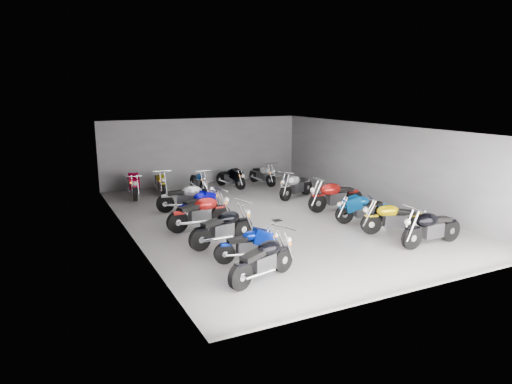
# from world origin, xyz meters

# --- Properties ---
(ground) EXTENTS (14.00, 14.00, 0.00)m
(ground) POSITION_xyz_m (0.00, 0.00, 0.00)
(ground) COLOR gray
(ground) RESTS_ON ground
(wall_back) EXTENTS (10.00, 0.10, 3.20)m
(wall_back) POSITION_xyz_m (0.00, 7.00, 1.60)
(wall_back) COLOR gray
(wall_back) RESTS_ON ground
(wall_left) EXTENTS (0.10, 14.00, 3.20)m
(wall_left) POSITION_xyz_m (-5.00, 0.00, 1.60)
(wall_left) COLOR gray
(wall_left) RESTS_ON ground
(wall_right) EXTENTS (0.10, 14.00, 3.20)m
(wall_right) POSITION_xyz_m (5.00, 0.00, 1.60)
(wall_right) COLOR gray
(wall_right) RESTS_ON ground
(ceiling) EXTENTS (10.00, 14.00, 0.04)m
(ceiling) POSITION_xyz_m (0.00, 0.00, 3.22)
(ceiling) COLOR black
(ceiling) RESTS_ON wall_back
(drain_grate) EXTENTS (0.32, 0.32, 0.01)m
(drain_grate) POSITION_xyz_m (0.00, -0.50, 0.01)
(drain_grate) COLOR black
(drain_grate) RESTS_ON ground
(motorcycle_left_a) EXTENTS (2.08, 0.87, 0.95)m
(motorcycle_left_a) POSITION_xyz_m (-2.81, -4.90, 0.52)
(motorcycle_left_a) COLOR black
(motorcycle_left_a) RESTS_ON ground
(motorcycle_left_b) EXTENTS (1.87, 0.41, 0.82)m
(motorcycle_left_b) POSITION_xyz_m (-2.58, -3.56, 0.45)
(motorcycle_left_b) COLOR black
(motorcycle_left_b) RESTS_ON ground
(motorcycle_left_c) EXTENTS (2.21, 0.69, 0.99)m
(motorcycle_left_c) POSITION_xyz_m (-2.70, -2.06, 0.54)
(motorcycle_left_c) COLOR black
(motorcycle_left_c) RESTS_ON ground
(motorcycle_left_d) EXTENTS (2.30, 0.52, 1.01)m
(motorcycle_left_d) POSITION_xyz_m (-2.75, -0.21, 0.55)
(motorcycle_left_d) COLOR black
(motorcycle_left_d) RESTS_ON ground
(motorcycle_left_e) EXTENTS (1.92, 0.91, 0.89)m
(motorcycle_left_e) POSITION_xyz_m (-2.37, 1.06, 0.49)
(motorcycle_left_e) COLOR black
(motorcycle_left_e) RESTS_ON ground
(motorcycle_left_f) EXTENTS (2.18, 0.77, 0.98)m
(motorcycle_left_f) POSITION_xyz_m (-2.48, 2.12, 0.53)
(motorcycle_left_f) COLOR black
(motorcycle_left_f) RESTS_ON ground
(motorcycle_right_a) EXTENTS (2.27, 0.44, 1.00)m
(motorcycle_right_a) POSITION_xyz_m (2.81, -4.82, 0.54)
(motorcycle_right_a) COLOR black
(motorcycle_right_a) RESTS_ON ground
(motorcycle_right_b) EXTENTS (2.03, 1.00, 0.95)m
(motorcycle_right_b) POSITION_xyz_m (2.60, -3.47, 0.52)
(motorcycle_right_b) COLOR black
(motorcycle_right_b) RESTS_ON ground
(motorcycle_right_c) EXTENTS (2.02, 0.71, 0.91)m
(motorcycle_right_c) POSITION_xyz_m (2.56, -2.03, 0.50)
(motorcycle_right_c) COLOR black
(motorcycle_right_c) RESTS_ON ground
(motorcycle_right_d) EXTENTS (2.38, 0.49, 1.05)m
(motorcycle_right_d) POSITION_xyz_m (2.69, -0.22, 0.57)
(motorcycle_right_d) COLOR black
(motorcycle_right_d) RESTS_ON ground
(motorcycle_right_f) EXTENTS (2.09, 1.01, 0.97)m
(motorcycle_right_f) POSITION_xyz_m (2.43, 2.25, 0.53)
(motorcycle_right_f) COLOR black
(motorcycle_right_f) RESTS_ON ground
(motorcycle_back_a) EXTENTS (0.53, 2.33, 1.03)m
(motorcycle_back_a) POSITION_xyz_m (-3.79, 5.49, 0.56)
(motorcycle_back_a) COLOR black
(motorcycle_back_a) RESTS_ON ground
(motorcycle_back_b) EXTENTS (0.46, 2.07, 0.91)m
(motorcycle_back_b) POSITION_xyz_m (-2.55, 5.72, 0.50)
(motorcycle_back_b) COLOR black
(motorcycle_back_b) RESTS_ON ground
(motorcycle_back_c) EXTENTS (0.38, 1.88, 0.83)m
(motorcycle_back_c) POSITION_xyz_m (-0.85, 5.46, 0.45)
(motorcycle_back_c) COLOR black
(motorcycle_back_c) RESTS_ON ground
(motorcycle_back_d) EXTENTS (0.72, 1.95, 0.88)m
(motorcycle_back_d) POSITION_xyz_m (0.76, 5.42, 0.48)
(motorcycle_back_d) COLOR black
(motorcycle_back_d) RESTS_ON ground
(motorcycle_back_e) EXTENTS (0.50, 2.08, 0.91)m
(motorcycle_back_e) POSITION_xyz_m (2.43, 5.40, 0.50)
(motorcycle_back_e) COLOR black
(motorcycle_back_e) RESTS_ON ground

